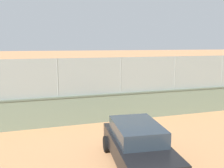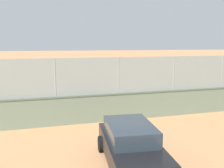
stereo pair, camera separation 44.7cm
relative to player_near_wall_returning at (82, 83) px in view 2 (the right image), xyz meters
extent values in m
plane|color=tan|center=(-2.86, -5.49, -0.92)|extent=(260.00, 260.00, 0.00)
cube|color=slate|center=(-2.70, 7.81, -0.18)|extent=(24.04, 1.04, 1.47)
cube|color=#556151|center=(-2.70, 7.81, 0.59)|extent=(24.05, 1.10, 0.08)
cube|color=gray|center=(-2.70, 7.81, 1.61)|extent=(23.56, 0.77, 1.95)
cylinder|color=gray|center=(-7.75, 7.66, 1.61)|extent=(0.07, 0.07, 1.95)
cylinder|color=gray|center=(-4.39, 7.76, 1.61)|extent=(0.07, 0.07, 1.95)
cylinder|color=gray|center=(-1.02, 7.87, 1.61)|extent=(0.07, 0.07, 1.95)
cylinder|color=gray|center=(2.34, 7.97, 1.61)|extent=(0.07, 0.07, 1.95)
cylinder|color=#591919|center=(-0.06, 0.09, -0.54)|extent=(0.21, 0.21, 0.77)
cylinder|color=#591919|center=(0.09, -0.04, -0.54)|extent=(0.21, 0.21, 0.77)
cylinder|color=orange|center=(0.01, 0.02, 0.13)|extent=(0.48, 0.48, 0.57)
cylinder|color=tan|center=(-0.24, 0.18, 0.25)|extent=(0.43, 0.46, 0.17)
cylinder|color=tan|center=(0.03, -0.40, 0.25)|extent=(0.43, 0.46, 0.17)
sphere|color=tan|center=(0.01, 0.02, 0.53)|extent=(0.22, 0.22, 0.22)
cylinder|color=white|center=(0.01, 0.02, 0.62)|extent=(0.32, 0.32, 0.05)
cylinder|color=black|center=(-0.09, -0.53, 0.25)|extent=(0.23, 0.25, 0.04)
ellipsoid|color=#333338|center=(-0.24, -0.69, 0.25)|extent=(0.22, 0.24, 0.24)
cylinder|color=#591919|center=(0.42, 2.67, -0.53)|extent=(0.21, 0.21, 0.77)
cylinder|color=#591919|center=(0.28, 2.81, -0.53)|extent=(0.21, 0.21, 0.77)
cylinder|color=white|center=(0.35, 2.74, 0.14)|extent=(0.48, 0.48, 0.57)
cylinder|color=#D8AD84|center=(0.59, 2.57, 0.25)|extent=(0.45, 0.45, 0.17)
cylinder|color=#D8AD84|center=(0.35, 3.17, 0.25)|extent=(0.45, 0.45, 0.17)
sphere|color=#D8AD84|center=(0.35, 2.74, 0.53)|extent=(0.22, 0.22, 0.22)
cylinder|color=black|center=(0.35, 2.74, 0.63)|extent=(0.32, 0.32, 0.05)
cylinder|color=#B2B2B2|center=(-4.67, -0.88, -0.56)|extent=(0.19, 0.19, 0.71)
cylinder|color=#B2B2B2|center=(-4.72, -0.69, -0.56)|extent=(0.19, 0.19, 0.71)
cylinder|color=#429951|center=(-4.70, -0.79, 0.06)|extent=(0.42, 0.42, 0.53)
cylinder|color=#D8AD84|center=(-4.57, -1.04, 0.16)|extent=(0.51, 0.23, 0.16)
cylinder|color=#D8AD84|center=(-4.49, -0.44, 0.16)|extent=(0.51, 0.23, 0.16)
sphere|color=#D8AD84|center=(-4.70, -0.79, 0.42)|extent=(0.20, 0.20, 0.20)
cylinder|color=white|center=(-4.70, -0.79, 0.51)|extent=(0.26, 0.26, 0.05)
cylinder|color=black|center=(-4.31, -0.39, 0.16)|extent=(0.30, 0.12, 0.04)
ellipsoid|color=#333338|center=(-4.10, -0.32, 0.16)|extent=(0.30, 0.11, 0.24)
sphere|color=white|center=(0.44, 2.30, -0.87)|extent=(0.10, 0.10, 0.10)
cube|color=black|center=(-0.03, 13.05, -0.29)|extent=(2.02, 4.17, 0.64)
cube|color=#28333D|center=(-0.05, 12.85, 0.29)|extent=(1.68, 2.38, 0.53)
cylinder|color=black|center=(-0.99, 11.73, -0.61)|extent=(0.24, 0.63, 0.62)
cylinder|color=black|center=(0.73, 11.61, -0.61)|extent=(0.24, 0.63, 0.62)
camera|label=1|loc=(2.99, 20.48, 3.30)|focal=39.26mm
camera|label=2|loc=(2.55, 20.59, 3.30)|focal=39.26mm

